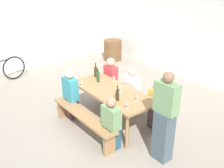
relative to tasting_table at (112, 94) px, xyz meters
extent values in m
plane|color=gray|center=(0.00, 0.00, -0.67)|extent=(24.00, 24.00, 0.00)
cube|color=silver|center=(0.00, 3.32, 0.93)|extent=(14.00, 0.20, 3.20)
cube|color=silver|center=(-4.35, 0.00, 0.93)|extent=(0.20, 7.05, 3.20)
cube|color=#9E7247|center=(0.00, 0.00, 0.05)|extent=(1.99, 0.87, 0.05)
cylinder|color=#9E7247|center=(-0.91, -0.38, -0.32)|extent=(0.07, 0.07, 0.70)
cylinder|color=#9E7247|center=(0.91, -0.38, -0.32)|extent=(0.07, 0.07, 0.70)
cylinder|color=#9E7247|center=(-0.91, 0.38, -0.32)|extent=(0.07, 0.07, 0.70)
cylinder|color=#9E7247|center=(0.91, 0.38, -0.32)|extent=(0.07, 0.07, 0.70)
cube|color=#9E7247|center=(0.00, -0.74, -0.24)|extent=(1.89, 0.30, 0.04)
cube|color=#9E7247|center=(-0.84, -0.74, -0.47)|extent=(0.06, 0.24, 0.41)
cube|color=#9E7247|center=(0.84, -0.74, -0.47)|extent=(0.06, 0.24, 0.41)
cube|color=#9E7247|center=(0.00, 0.74, -0.24)|extent=(1.89, 0.30, 0.04)
cube|color=#9E7247|center=(-0.84, 0.74, -0.47)|extent=(0.06, 0.24, 0.41)
cube|color=#9E7247|center=(0.84, 0.74, -0.47)|extent=(0.06, 0.24, 0.41)
cylinder|color=#332814|center=(-0.83, 0.17, 0.19)|extent=(0.08, 0.08, 0.24)
cylinder|color=#332814|center=(-0.83, 0.17, 0.36)|extent=(0.03, 0.03, 0.09)
cylinder|color=black|center=(-0.83, 0.17, 0.41)|extent=(0.03, 0.03, 0.01)
cylinder|color=#332814|center=(0.41, -0.19, 0.18)|extent=(0.07, 0.07, 0.22)
cylinder|color=#332814|center=(0.41, -0.19, 0.33)|extent=(0.02, 0.02, 0.08)
cylinder|color=black|center=(0.41, -0.19, 0.38)|extent=(0.03, 0.03, 0.01)
cylinder|color=#234C2D|center=(-0.54, 0.04, 0.19)|extent=(0.07, 0.07, 0.23)
cylinder|color=#234C2D|center=(-0.54, 0.04, 0.34)|extent=(0.03, 0.03, 0.08)
cylinder|color=black|center=(-0.54, 0.04, 0.39)|extent=(0.03, 0.03, 0.01)
cylinder|color=silver|center=(0.16, 0.10, 0.08)|extent=(0.06, 0.06, 0.01)
cylinder|color=silver|center=(0.16, 0.10, 0.13)|extent=(0.01, 0.01, 0.09)
cone|color=beige|center=(0.16, 0.10, 0.21)|extent=(0.07, 0.07, 0.09)
cylinder|color=silver|center=(0.67, 0.08, 0.08)|extent=(0.06, 0.06, 0.01)
cylinder|color=silver|center=(0.67, 0.08, 0.12)|extent=(0.01, 0.01, 0.07)
cone|color=#D18C93|center=(0.67, 0.08, 0.20)|extent=(0.07, 0.07, 0.09)
cylinder|color=silver|center=(0.78, -0.26, 0.08)|extent=(0.06, 0.06, 0.01)
cylinder|color=silver|center=(0.78, -0.26, 0.11)|extent=(0.01, 0.01, 0.07)
cone|color=#D18C93|center=(0.78, -0.26, 0.19)|extent=(0.07, 0.07, 0.08)
cylinder|color=silver|center=(-0.36, 0.34, 0.08)|extent=(0.06, 0.06, 0.01)
cylinder|color=silver|center=(-0.36, 0.34, 0.11)|extent=(0.01, 0.01, 0.06)
cone|color=#D18C93|center=(-0.36, 0.34, 0.18)|extent=(0.07, 0.07, 0.08)
cylinder|color=silver|center=(-0.59, -0.36, 0.08)|extent=(0.06, 0.06, 0.01)
cylinder|color=silver|center=(-0.59, -0.36, 0.11)|extent=(0.01, 0.01, 0.06)
cone|color=beige|center=(-0.59, -0.36, 0.19)|extent=(0.07, 0.07, 0.09)
cube|color=#522E34|center=(-0.72, -0.59, -0.45)|extent=(0.28, 0.24, 0.45)
cube|color=teal|center=(-0.72, -0.59, 0.02)|extent=(0.37, 0.20, 0.49)
sphere|color=beige|center=(-0.72, -0.59, 0.37)|extent=(0.21, 0.21, 0.21)
cube|color=#275066|center=(0.71, -0.59, -0.45)|extent=(0.28, 0.24, 0.45)
cube|color=#729966|center=(0.71, -0.59, -0.01)|extent=(0.37, 0.20, 0.42)
sphere|color=#A87A5B|center=(0.71, -0.59, 0.29)|extent=(0.19, 0.19, 0.19)
cube|color=#33575B|center=(-0.79, 0.59, -0.45)|extent=(0.25, 0.24, 0.45)
cube|color=#C6383D|center=(-0.79, 0.59, 0.02)|extent=(0.33, 0.20, 0.48)
sphere|color=tan|center=(-0.79, 0.59, 0.36)|extent=(0.21, 0.21, 0.21)
cube|color=#473042|center=(-0.03, 0.59, -0.45)|extent=(0.27, 0.24, 0.45)
cube|color=silver|center=(-0.03, 0.59, 0.02)|extent=(0.36, 0.20, 0.48)
sphere|color=beige|center=(-0.03, 0.59, 0.35)|extent=(0.19, 0.19, 0.19)
cube|color=#493B40|center=(0.74, 0.59, -0.45)|extent=(0.25, 0.24, 0.45)
cube|color=gold|center=(0.74, 0.59, -0.01)|extent=(0.34, 0.20, 0.42)
sphere|color=tan|center=(0.74, 0.59, 0.29)|extent=(0.20, 0.20, 0.20)
cube|color=#44565F|center=(1.51, -0.07, -0.21)|extent=(0.31, 0.24, 0.94)
cube|color=#729966|center=(1.51, -0.07, 0.53)|extent=(0.41, 0.20, 0.54)
sphere|color=#846047|center=(1.51, -0.07, 0.89)|extent=(0.18, 0.18, 0.18)
cylinder|color=brown|center=(-3.26, 2.63, -0.32)|extent=(0.63, 0.63, 0.72)
torus|color=#4C4C51|center=(-3.26, 2.63, -0.14)|extent=(0.67, 0.67, 0.02)
torus|color=#4C4C51|center=(-3.26, 2.63, -0.49)|extent=(0.67, 0.67, 0.02)
torus|color=black|center=(-3.69, -0.78, -0.32)|extent=(0.13, 0.70, 0.70)
camera|label=1|loc=(4.00, -3.18, 2.51)|focal=43.37mm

